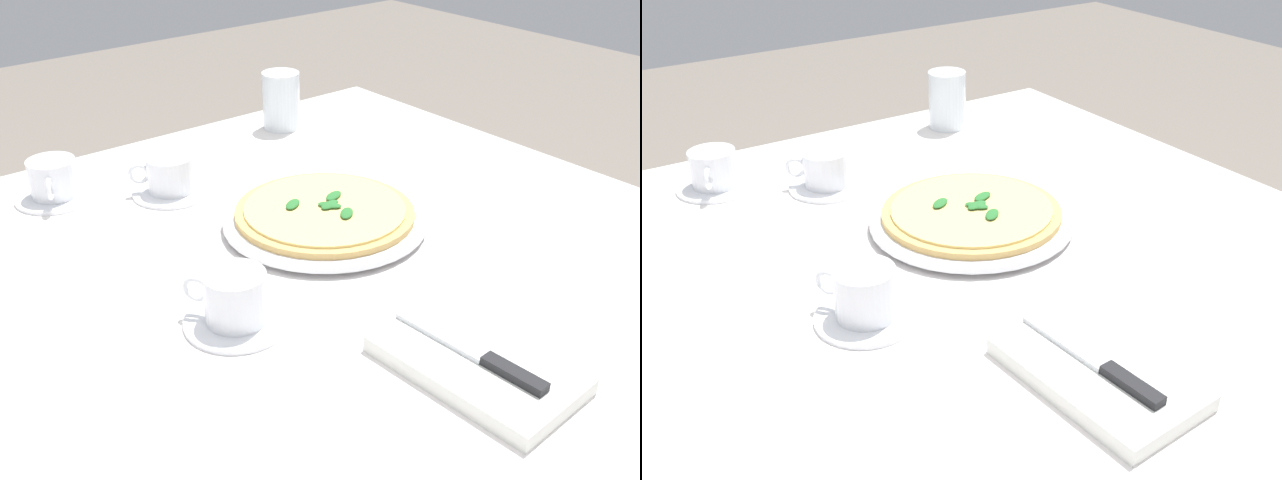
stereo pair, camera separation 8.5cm
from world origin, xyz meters
TOP-DOWN VIEW (x-y plane):
  - dining_table at (0.00, 0.00)m, footprint 1.21×1.21m
  - pizza_plate at (0.12, -0.11)m, footprint 0.31×0.31m
  - pizza at (0.12, -0.11)m, footprint 0.27×0.27m
  - coffee_cup_near_right at (-0.01, 0.13)m, footprint 0.13×0.13m
  - coffee_cup_center_back at (0.36, 0.01)m, footprint 0.13×0.13m
  - coffee_cup_far_left at (0.46, 0.17)m, footprint 0.13×0.13m
  - water_glass_far_right at (0.50, -0.31)m, footprint 0.07×0.07m
  - napkin_folded at (-0.25, -0.02)m, footprint 0.23×0.14m
  - dinner_knife at (-0.25, -0.02)m, footprint 0.20×0.03m

SIDE VIEW (x-z plane):
  - dining_table at x=0.00m, z-range 0.25..0.99m
  - napkin_folded at x=-0.25m, z-range 0.74..0.76m
  - pizza_plate at x=0.12m, z-range 0.74..0.76m
  - dinner_knife at x=-0.25m, z-range 0.76..0.77m
  - pizza at x=0.12m, z-range 0.75..0.77m
  - coffee_cup_center_back at x=0.36m, z-range 0.74..0.80m
  - coffee_cup_far_left at x=0.46m, z-range 0.74..0.80m
  - coffee_cup_near_right at x=-0.01m, z-range 0.74..0.81m
  - water_glass_far_right at x=0.50m, z-range 0.73..0.85m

